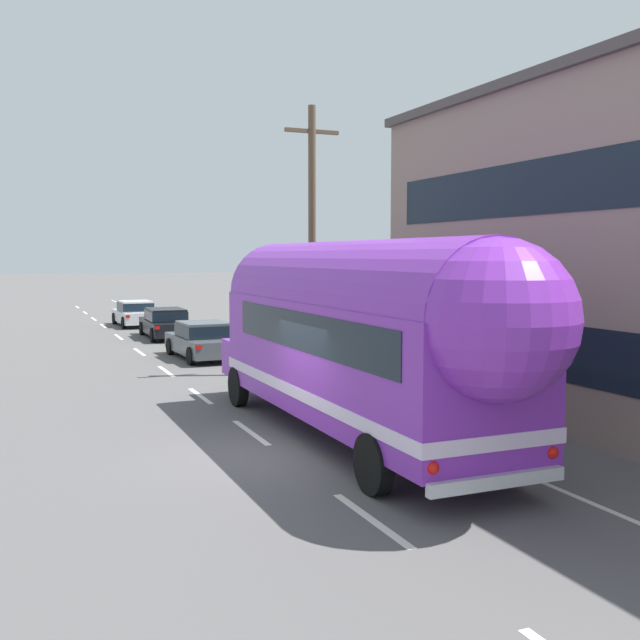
{
  "coord_description": "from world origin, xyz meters",
  "views": [
    {
      "loc": [
        -4.76,
        -13.23,
        3.83
      ],
      "look_at": [
        1.93,
        2.55,
        2.32
      ],
      "focal_mm": 41.55,
      "sensor_mm": 36.0,
      "label": 1
    }
  ],
  "objects_px": {
    "painted_bus": "(362,332)",
    "car_second": "(166,322)",
    "car_third": "(135,313)",
    "utility_pole": "(312,236)",
    "car_lead": "(203,339)"
  },
  "relations": [
    {
      "from": "painted_bus",
      "to": "car_second",
      "type": "bearing_deg",
      "value": 89.33
    },
    {
      "from": "car_third",
      "to": "painted_bus",
      "type": "bearing_deg",
      "value": -89.73
    },
    {
      "from": "utility_pole",
      "to": "car_second",
      "type": "relative_size",
      "value": 1.77
    },
    {
      "from": "utility_pole",
      "to": "painted_bus",
      "type": "xyz_separation_m",
      "value": [
        -2.49,
        -8.67,
        -2.12
      ]
    },
    {
      "from": "painted_bus",
      "to": "car_third",
      "type": "bearing_deg",
      "value": 90.27
    },
    {
      "from": "car_lead",
      "to": "painted_bus",
      "type": "bearing_deg",
      "value": -90.69
    },
    {
      "from": "car_second",
      "to": "car_third",
      "type": "relative_size",
      "value": 1.1
    },
    {
      "from": "car_second",
      "to": "painted_bus",
      "type": "bearing_deg",
      "value": -90.67
    },
    {
      "from": "car_second",
      "to": "utility_pole",
      "type": "bearing_deg",
      "value": -79.76
    },
    {
      "from": "painted_bus",
      "to": "car_lead",
      "type": "height_order",
      "value": "painted_bus"
    },
    {
      "from": "painted_bus",
      "to": "car_second",
      "type": "relative_size",
      "value": 2.53
    },
    {
      "from": "painted_bus",
      "to": "car_lead",
      "type": "bearing_deg",
      "value": 89.31
    },
    {
      "from": "car_second",
      "to": "car_lead",
      "type": "bearing_deg",
      "value": -90.63
    },
    {
      "from": "car_lead",
      "to": "car_second",
      "type": "xyz_separation_m",
      "value": [
        0.08,
        7.44,
        0.01
      ]
    },
    {
      "from": "utility_pole",
      "to": "car_third",
      "type": "relative_size",
      "value": 1.95
    }
  ]
}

